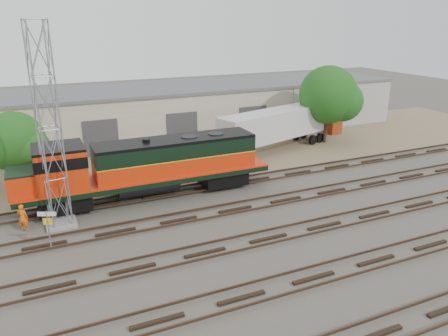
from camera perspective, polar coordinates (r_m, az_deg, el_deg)
name	(u,v)px	position (r m, az deg, el deg)	size (l,w,h in m)	color
ground	(245,219)	(28.38, 2.78, -6.69)	(140.00, 140.00, 0.00)	#47423A
dirt_strip	(173,156)	(41.37, -6.67, 1.59)	(80.00, 16.00, 0.02)	#726047
tracks	(268,238)	(26.00, 5.81, -9.12)	(80.00, 20.40, 0.28)	black
warehouse	(150,112)	(48.16, -9.69, 7.18)	(58.40, 10.40, 5.30)	beige
locomotive	(143,166)	(31.09, -10.50, 0.23)	(17.88, 3.14, 4.30)	black
signal_tower	(49,132)	(27.50, -21.86, 4.34)	(1.81, 1.81, 12.25)	gray
sign_post	(48,223)	(25.80, -22.02, -6.73)	(0.93, 0.43, 2.43)	gray
worker	(23,218)	(29.21, -24.80, -5.90)	(0.63, 0.41, 1.73)	orange
semi_trailer	(278,125)	(42.68, 7.05, 5.60)	(13.15, 6.20, 3.98)	silver
dumpster_blue	(308,125)	(50.76, 10.98, 5.50)	(1.60, 1.50, 1.50)	navy
dumpster_red	(333,127)	(50.57, 14.03, 5.17)	(1.50, 1.40, 1.40)	#963110
tree_west	(18,143)	(35.86, -25.30, 2.95)	(4.70, 4.47, 5.85)	#382619
tree_mid	(131,170)	(33.18, -12.01, -0.25)	(4.02, 3.82, 3.82)	#382619
tree_east	(332,97)	(45.79, 13.90, 9.05)	(6.14, 5.85, 7.90)	#382619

